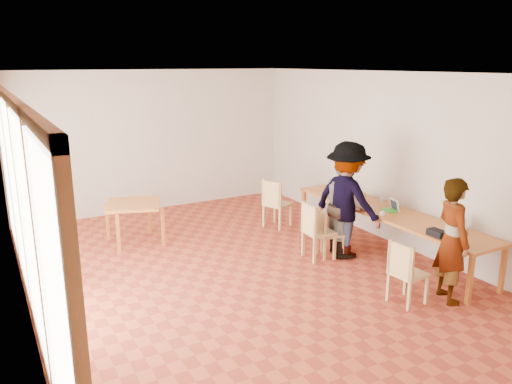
% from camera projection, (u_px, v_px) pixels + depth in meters
% --- Properties ---
extents(ground, '(8.00, 8.00, 0.00)m').
position_uv_depth(ground, '(241.00, 272.00, 7.73)').
color(ground, '#A74428').
rests_on(ground, ground).
extents(wall_back, '(6.00, 0.10, 3.00)m').
position_uv_depth(wall_back, '(155.00, 141.00, 10.73)').
color(wall_back, beige).
rests_on(wall_back, ground).
extents(wall_front, '(6.00, 0.10, 3.00)m').
position_uv_depth(wall_front, '(471.00, 276.00, 3.97)').
color(wall_front, beige).
rests_on(wall_front, ground).
extents(wall_right, '(0.10, 8.00, 3.00)m').
position_uv_depth(wall_right, '(392.00, 159.00, 8.76)').
color(wall_right, beige).
rests_on(wall_right, ground).
extents(window_wall, '(0.10, 8.00, 3.00)m').
position_uv_depth(window_wall, '(20.00, 204.00, 5.96)').
color(window_wall, white).
rests_on(window_wall, ground).
extents(ceiling, '(6.00, 8.00, 0.04)m').
position_uv_depth(ceiling, '(239.00, 71.00, 6.97)').
color(ceiling, white).
rests_on(ceiling, wall_back).
extents(communal_table, '(0.80, 4.00, 0.75)m').
position_uv_depth(communal_table, '(387.00, 213.00, 8.31)').
color(communal_table, '#BB6E29').
rests_on(communal_table, ground).
extents(side_table, '(0.90, 0.90, 0.75)m').
position_uv_depth(side_table, '(134.00, 207.00, 8.78)').
color(side_table, '#BB6E29').
rests_on(side_table, ground).
extents(chair_near, '(0.44, 0.44, 0.47)m').
position_uv_depth(chair_near, '(405.00, 267.00, 6.55)').
color(chair_near, '#E4BE72').
rests_on(chair_near, ground).
extents(chair_mid, '(0.48, 0.48, 0.50)m').
position_uv_depth(chair_mid, '(314.00, 225.00, 8.09)').
color(chair_mid, '#E4BE72').
rests_on(chair_mid, ground).
extents(chair_far, '(0.45, 0.45, 0.43)m').
position_uv_depth(chair_far, '(325.00, 228.00, 8.21)').
color(chair_far, '#E4BE72').
rests_on(chair_far, ground).
extents(chair_empty, '(0.59, 0.59, 0.51)m').
position_uv_depth(chair_empty, '(275.00, 199.00, 9.64)').
color(chair_empty, '#E4BE72').
rests_on(chair_empty, ground).
extents(chair_spare, '(0.56, 0.56, 0.47)m').
position_uv_depth(chair_spare, '(64.00, 249.00, 7.17)').
color(chair_spare, '#E4BE72').
rests_on(chair_spare, ground).
extents(person_near, '(0.60, 0.72, 1.71)m').
position_uv_depth(person_near, '(452.00, 240.00, 6.62)').
color(person_near, gray).
rests_on(person_near, ground).
extents(person_mid, '(0.85, 0.97, 1.70)m').
position_uv_depth(person_mid, '(344.00, 204.00, 8.31)').
color(person_mid, gray).
rests_on(person_mid, ground).
extents(person_far, '(0.99, 1.37, 1.92)m').
position_uv_depth(person_far, '(347.00, 200.00, 8.17)').
color(person_far, gray).
rests_on(person_far, ground).
extents(laptop_near, '(0.29, 0.30, 0.21)m').
position_uv_depth(laptop_near, '(457.00, 227.00, 7.31)').
color(laptop_near, green).
rests_on(laptop_near, communal_table).
extents(laptop_mid, '(0.25, 0.27, 0.20)m').
position_uv_depth(laptop_mid, '(392.00, 208.00, 8.27)').
color(laptop_mid, green).
rests_on(laptop_mid, communal_table).
extents(laptop_far, '(0.32, 0.33, 0.23)m').
position_uv_depth(laptop_far, '(359.00, 198.00, 8.81)').
color(laptop_far, green).
rests_on(laptop_far, communal_table).
extents(yellow_mug, '(0.16, 0.16, 0.10)m').
position_uv_depth(yellow_mug, '(362.00, 195.00, 9.09)').
color(yellow_mug, '#FFA820').
rests_on(yellow_mug, communal_table).
extents(green_bottle, '(0.07, 0.07, 0.28)m').
position_uv_depth(green_bottle, '(455.00, 224.00, 7.17)').
color(green_bottle, '#196839').
rests_on(green_bottle, communal_table).
extents(clear_glass, '(0.07, 0.07, 0.09)m').
position_uv_depth(clear_glass, '(382.00, 199.00, 8.81)').
color(clear_glass, silver).
rests_on(clear_glass, communal_table).
extents(condiment_cup, '(0.08, 0.08, 0.06)m').
position_uv_depth(condiment_cup, '(382.00, 213.00, 8.06)').
color(condiment_cup, white).
rests_on(condiment_cup, communal_table).
extents(pink_phone, '(0.05, 0.10, 0.01)m').
position_uv_depth(pink_phone, '(366.00, 204.00, 8.63)').
color(pink_phone, '#C62D79').
rests_on(pink_phone, communal_table).
extents(black_pouch, '(0.16, 0.26, 0.09)m').
position_uv_depth(black_pouch, '(437.00, 233.00, 7.08)').
color(black_pouch, black).
rests_on(black_pouch, communal_table).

